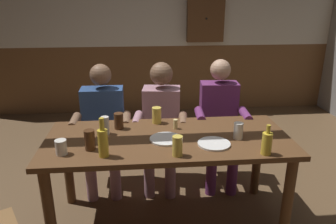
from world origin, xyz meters
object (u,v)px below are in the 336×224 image
(wall_dart_cabinet, at_px, (206,18))
(bottle_1, at_px, (267,143))
(person_0, at_px, (103,122))
(table_candle, at_px, (175,124))
(bottle_0, at_px, (103,142))
(pint_glass_2, at_px, (105,125))
(pint_glass_6, at_px, (61,147))
(plate_0, at_px, (214,144))
(pint_glass_3, at_px, (90,140))
(person_1, at_px, (161,120))
(dining_table, at_px, (168,150))
(person_2, at_px, (219,118))
(plate_1, at_px, (166,139))
(pint_glass_0, at_px, (177,146))
(pint_glass_1, at_px, (238,131))
(pint_glass_5, at_px, (119,121))
(pint_glass_4, at_px, (157,115))

(wall_dart_cabinet, bearing_deg, bottle_1, -93.05)
(person_0, height_order, table_candle, person_0)
(person_0, height_order, bottle_0, person_0)
(table_candle, height_order, pint_glass_2, pint_glass_2)
(pint_glass_6, bearing_deg, plate_0, 2.95)
(pint_glass_3, bearing_deg, person_1, 54.70)
(dining_table, height_order, bottle_0, bottle_0)
(person_2, distance_m, pint_glass_6, 1.58)
(plate_1, distance_m, pint_glass_2, 0.50)
(pint_glass_0, bearing_deg, plate_1, 102.20)
(dining_table, bearing_deg, pint_glass_6, -163.88)
(dining_table, distance_m, pint_glass_3, 0.62)
(pint_glass_1, bearing_deg, wall_dart_cabinet, 84.26)
(pint_glass_5, bearing_deg, pint_glass_0, -50.89)
(person_1, distance_m, wall_dart_cabinet, 2.40)
(table_candle, xyz_separation_m, wall_dart_cabinet, (0.74, 2.57, 0.67))
(person_0, bearing_deg, pint_glass_1, 147.34)
(bottle_1, distance_m, pint_glass_5, 1.18)
(plate_0, relative_size, bottle_0, 0.87)
(pint_glass_4, bearing_deg, plate_0, -50.05)
(pint_glass_0, xyz_separation_m, pint_glass_6, (-0.80, 0.09, -0.02))
(pint_glass_3, bearing_deg, pint_glass_0, -13.67)
(person_2, height_order, pint_glass_2, person_2)
(table_candle, height_order, bottle_0, bottle_0)
(pint_glass_4, xyz_separation_m, pint_glass_5, (-0.32, -0.10, -0.00))
(pint_glass_6, bearing_deg, table_candle, 24.79)
(bottle_0, bearing_deg, plate_1, 26.98)
(person_0, bearing_deg, bottle_0, 96.23)
(pint_glass_6, bearing_deg, pint_glass_2, 50.18)
(person_1, relative_size, pint_glass_5, 9.07)
(pint_glass_1, xyz_separation_m, wall_dart_cabinet, (0.28, 2.81, 0.65))
(person_0, height_order, plate_0, person_0)
(pint_glass_1, bearing_deg, person_0, 147.53)
(bottle_0, xyz_separation_m, pint_glass_3, (-0.11, 0.11, -0.04))
(dining_table, xyz_separation_m, person_2, (0.56, 0.63, 0.01))
(table_candle, distance_m, wall_dart_cabinet, 2.76)
(plate_0, bearing_deg, pint_glass_2, 161.61)
(bottle_0, height_order, bottle_1, bottle_0)
(plate_0, relative_size, pint_glass_3, 1.63)
(table_candle, height_order, pint_glass_5, pint_glass_5)
(wall_dart_cabinet, bearing_deg, plate_0, -99.58)
(person_2, xyz_separation_m, bottle_0, (-1.03, -0.90, 0.21))
(pint_glass_1, bearing_deg, pint_glass_3, -175.17)
(pint_glass_0, distance_m, pint_glass_3, 0.63)
(person_2, xyz_separation_m, bottle_1, (0.09, -0.97, 0.18))
(bottle_0, height_order, pint_glass_2, bottle_0)
(person_0, xyz_separation_m, bottle_1, (1.22, -0.98, 0.19))
(person_0, bearing_deg, bottle_1, 141.16)
(person_1, distance_m, pint_glass_1, 0.90)
(plate_1, height_order, pint_glass_0, pint_glass_0)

